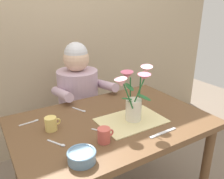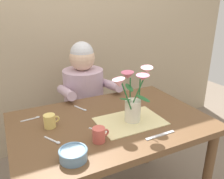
{
  "view_description": "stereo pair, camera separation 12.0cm",
  "coord_description": "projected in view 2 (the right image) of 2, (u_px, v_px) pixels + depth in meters",
  "views": [
    {
      "loc": [
        -0.66,
        -1.09,
        1.43
      ],
      "look_at": [
        0.03,
        0.05,
        0.92
      ],
      "focal_mm": 36.94,
      "sensor_mm": 36.0,
      "label": 1
    },
    {
      "loc": [
        -0.56,
        -1.15,
        1.43
      ],
      "look_at": [
        0.03,
        0.05,
        0.92
      ],
      "focal_mm": 36.94,
      "sensor_mm": 36.0,
      "label": 2
    }
  ],
  "objects": [
    {
      "name": "dinner_knife",
      "position": [
        160.0,
        135.0,
        1.27
      ],
      "size": [
        0.19,
        0.02,
        0.0
      ],
      "primitive_type": "cube",
      "rotation": [
        0.0,
        0.0,
        0.03
      ],
      "color": "silver",
      "rests_on": "dining_table"
    },
    {
      "name": "spoon_2",
      "position": [
        82.0,
        109.0,
        1.58
      ],
      "size": [
        0.06,
        0.12,
        0.01
      ],
      "color": "silver",
      "rests_on": "dining_table"
    },
    {
      "name": "spoon_0",
      "position": [
        55.0,
        141.0,
        1.21
      ],
      "size": [
        0.07,
        0.11,
        0.01
      ],
      "color": "silver",
      "rests_on": "dining_table"
    },
    {
      "name": "spoon_3",
      "position": [
        101.0,
        131.0,
        1.31
      ],
      "size": [
        0.08,
        0.1,
        0.01
      ],
      "color": "silver",
      "rests_on": "dining_table"
    },
    {
      "name": "ceramic_bowl",
      "position": [
        73.0,
        154.0,
        1.07
      ],
      "size": [
        0.14,
        0.14,
        0.06
      ],
      "color": "#6689A8",
      "rests_on": "dining_table"
    },
    {
      "name": "coffee_cup",
      "position": [
        50.0,
        121.0,
        1.34
      ],
      "size": [
        0.09,
        0.07,
        0.08
      ],
      "color": "#E5C666",
      "rests_on": "dining_table"
    },
    {
      "name": "wood_panel_backdrop",
      "position": [
        61.0,
        23.0,
        2.14
      ],
      "size": [
        4.0,
        0.1,
        2.5
      ],
      "primitive_type": "cube",
      "color": "tan",
      "rests_on": "ground_plane"
    },
    {
      "name": "seated_person",
      "position": [
        85.0,
        107.0,
        2.04
      ],
      "size": [
        0.45,
        0.47,
        1.14
      ],
      "rotation": [
        0.0,
        0.0,
        -0.02
      ],
      "color": "#4C4C56",
      "rests_on": "ground_plane"
    },
    {
      "name": "striped_placemat",
      "position": [
        130.0,
        121.0,
        1.42
      ],
      "size": [
        0.4,
        0.28,
        0.0
      ],
      "primitive_type": "cube",
      "color": "beige",
      "rests_on": "dining_table"
    },
    {
      "name": "flower_vase",
      "position": [
        133.0,
        96.0,
        1.37
      ],
      "size": [
        0.3,
        0.28,
        0.34
      ],
      "color": "silver",
      "rests_on": "dining_table"
    },
    {
      "name": "tea_cup",
      "position": [
        99.0,
        135.0,
        1.2
      ],
      "size": [
        0.09,
        0.07,
        0.08
      ],
      "color": "#CC564C",
      "rests_on": "dining_table"
    },
    {
      "name": "dining_table",
      "position": [
        111.0,
        133.0,
        1.47
      ],
      "size": [
        1.2,
        0.8,
        0.74
      ],
      "color": "brown",
      "rests_on": "ground_plane"
    },
    {
      "name": "spoon_1",
      "position": [
        33.0,
        118.0,
        1.45
      ],
      "size": [
        0.12,
        0.03,
        0.01
      ],
      "color": "silver",
      "rests_on": "dining_table"
    }
  ]
}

